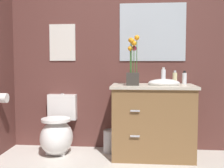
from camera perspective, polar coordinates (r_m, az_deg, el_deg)
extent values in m
cube|color=brown|center=(3.55, 6.39, 7.05)|extent=(4.55, 0.05, 2.50)
ellipsoid|color=white|center=(3.45, -11.11, -10.52)|extent=(0.38, 0.48, 0.40)
cube|color=white|center=(3.53, -10.85, -12.05)|extent=(0.22, 0.26, 0.18)
cube|color=white|center=(3.65, -9.92, -4.55)|extent=(0.36, 0.13, 0.32)
cylinder|color=white|center=(3.38, -11.26, -7.09)|extent=(0.34, 0.34, 0.03)
cylinder|color=#B7B7BC|center=(3.63, -9.96, -2.05)|extent=(0.04, 0.04, 0.02)
cube|color=brown|center=(3.29, 8.22, -7.64)|extent=(0.90, 0.52, 0.80)
cube|color=beige|center=(3.23, 8.30, -0.45)|extent=(0.94, 0.56, 0.03)
ellipsoid|color=white|center=(3.24, 10.42, 0.15)|extent=(0.36, 0.26, 0.10)
cylinder|color=#B7B7BC|center=(3.40, 10.20, 1.53)|extent=(0.02, 0.02, 0.18)
cube|color=#B7B7BC|center=(2.99, 4.68, -5.42)|extent=(0.10, 0.02, 0.02)
cube|color=#B7B7BC|center=(3.05, 4.65, -10.45)|extent=(0.10, 0.02, 0.02)
cube|color=#38332D|center=(3.15, 4.21, 1.00)|extent=(0.14, 0.14, 0.14)
cylinder|color=#386B2D|center=(3.13, 5.02, 5.79)|extent=(0.01, 0.01, 0.39)
sphere|color=orange|center=(3.14, 5.05, 9.30)|extent=(0.06, 0.06, 0.06)
cylinder|color=#386B2D|center=(3.17, 4.45, 4.73)|extent=(0.01, 0.01, 0.27)
sphere|color=#E01E51|center=(3.17, 4.47, 7.17)|extent=(0.06, 0.06, 0.06)
cylinder|color=#386B2D|center=(3.18, 3.79, 5.56)|extent=(0.01, 0.01, 0.36)
sphere|color=orange|center=(3.18, 3.81, 8.81)|extent=(0.06, 0.06, 0.06)
cylinder|color=#386B2D|center=(3.14, 3.70, 4.72)|extent=(0.01, 0.01, 0.27)
sphere|color=orange|center=(3.14, 3.71, 7.17)|extent=(0.06, 0.06, 0.06)
cylinder|color=#386B2D|center=(3.12, 4.00, 5.47)|extent=(0.01, 0.01, 0.35)
sphere|color=orange|center=(3.12, 4.02, 8.66)|extent=(0.06, 0.06, 0.06)
cylinder|color=#386B2D|center=(3.12, 4.45, 5.22)|extent=(0.01, 0.01, 0.32)
sphere|color=orange|center=(3.13, 4.47, 8.18)|extent=(0.06, 0.06, 0.06)
cylinder|color=white|center=(3.26, 10.32, 1.36)|extent=(0.05, 0.05, 0.17)
cylinder|color=silver|center=(3.26, 10.34, 3.11)|extent=(0.03, 0.03, 0.02)
cylinder|color=beige|center=(3.39, 12.55, 1.11)|extent=(0.05, 0.05, 0.14)
cylinder|color=#B7B7BC|center=(3.38, 12.57, 2.47)|extent=(0.03, 0.03, 0.02)
cylinder|color=white|center=(3.38, 14.39, 1.06)|extent=(0.05, 0.05, 0.13)
cylinder|color=black|center=(3.38, 14.42, 2.40)|extent=(0.03, 0.03, 0.02)
cylinder|color=#B7B7BC|center=(3.48, -0.23, -11.52)|extent=(0.18, 0.18, 0.26)
torus|color=#B7B7BC|center=(3.44, -0.23, -9.36)|extent=(0.18, 0.18, 0.01)
cube|color=silver|center=(3.65, -9.97, 8.24)|extent=(0.33, 0.01, 0.46)
cube|color=#B2BCC6|center=(3.54, 8.15, 10.30)|extent=(0.80, 0.01, 0.70)
cylinder|color=white|center=(3.43, -21.21, -2.65)|extent=(0.11, 0.11, 0.11)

